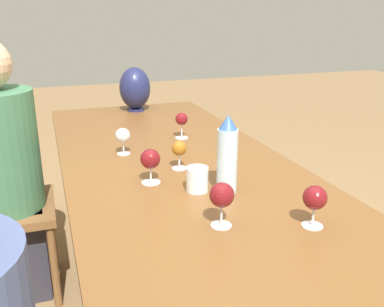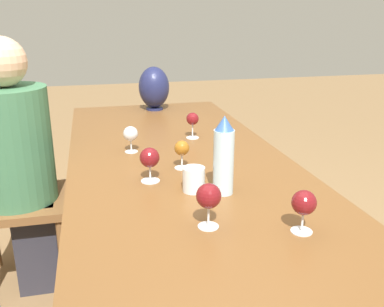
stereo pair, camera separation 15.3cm
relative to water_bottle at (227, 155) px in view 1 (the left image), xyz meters
name	(u,v)px [view 1 (the left image)]	position (x,y,z in m)	size (l,w,h in m)	color
dining_table	(195,197)	(0.12, 0.07, -0.20)	(2.87, 0.94, 0.74)	brown
water_bottle	(227,155)	(0.00, 0.00, 0.00)	(0.07, 0.07, 0.28)	silver
water_tumbler	(197,179)	(0.04, 0.10, -0.09)	(0.08, 0.08, 0.09)	silver
vase	(135,88)	(1.39, 0.03, 0.01)	(0.20, 0.20, 0.28)	#1E234C
wine_glass_0	(222,196)	(-0.23, 0.12, -0.04)	(0.07, 0.07, 0.14)	silver
wine_glass_2	(315,199)	(-0.32, -0.14, -0.05)	(0.07, 0.07, 0.13)	silver
wine_glass_3	(182,120)	(0.69, -0.06, -0.04)	(0.07, 0.07, 0.13)	silver
wine_glass_4	(179,149)	(0.28, 0.09, -0.05)	(0.06, 0.06, 0.12)	silver
wine_glass_5	(150,160)	(0.17, 0.23, -0.04)	(0.07, 0.07, 0.13)	silver
wine_glass_6	(123,136)	(0.54, 0.27, -0.05)	(0.07, 0.07, 0.12)	silver
person_far	(3,167)	(0.74, 0.79, -0.21)	(0.37, 0.37, 1.25)	#2D2D38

